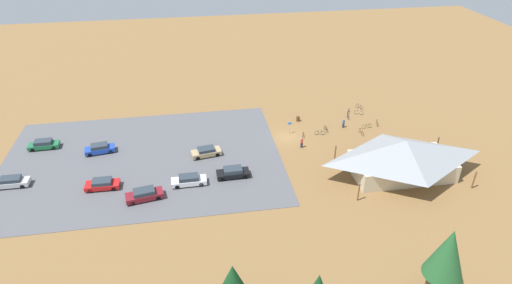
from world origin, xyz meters
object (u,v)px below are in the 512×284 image
Objects in this scene: bicycle_green_mid_cluster at (367,126)px; bicycle_purple_yard_center at (348,111)px; car_silver_far_end at (11,182)px; visitor_crossing_yard at (344,123)px; pine_center at (448,253)px; car_red_inner_stall at (102,184)px; visitor_at_bikes at (302,142)px; car_white_aisle_side at (189,180)px; bicycle_black_near_sign at (326,129)px; bicycle_yellow_front_row at (377,123)px; bicycle_teal_trailside at (320,133)px; bicycle_orange_yard_right at (361,132)px; trash_bin at (298,119)px; bike_pavilion at (404,155)px; pine_mideast at (233,281)px; bicycle_red_yard_left at (359,107)px; lot_sign at (290,126)px; car_tan_by_curb at (206,152)px; car_black_end_stall at (233,172)px; car_green_second_row at (44,144)px; bicycle_blue_edge_north at (348,116)px; bicycle_white_by_bin at (359,113)px; bicycle_silver_near_porch at (303,135)px; car_maroon_mid_lot at (144,195)px; car_blue_near_entry at (100,149)px.

bicycle_purple_yard_center is at bearing -79.27° from bicycle_green_mid_cluster.
visitor_crossing_yard reaches higher than car_silver_far_end.
car_red_inner_stall is at bearing -33.88° from pine_center.
car_white_aisle_side is at bearing 21.86° from visitor_at_bikes.
pine_center reaches higher than visitor_crossing_yard.
visitor_at_bikes is (-29.11, -6.02, 0.18)m from car_red_inner_stall.
bicycle_black_near_sign is 7.01m from visitor_at_bikes.
bicycle_yellow_front_row is 0.36× the size of car_silver_far_end.
bicycle_teal_trailside is 1.04× the size of visitor_crossing_yard.
bicycle_orange_yard_right reaches higher than bicycle_yellow_front_row.
bicycle_teal_trailside is at bearing 113.72° from trash_bin.
bike_pavilion is 2.56× the size of pine_mideast.
pine_center reaches higher than bicycle_red_yard_left.
car_silver_far_end is at bearing 15.41° from bicycle_red_yard_left.
lot_sign is 0.27× the size of pine_center.
car_white_aisle_side reaches higher than car_tan_by_curb.
pine_mideast reaches higher than bicycle_purple_yard_center.
car_green_second_row is (28.03, -12.45, -0.01)m from car_black_end_stall.
pine_center is 4.89× the size of bicycle_blue_edge_north.
bicycle_yellow_front_row is 0.97× the size of bicycle_blue_edge_north.
bicycle_green_mid_cluster is 2.52m from bicycle_orange_yard_right.
bicycle_black_near_sign is 36.04m from car_red_inner_stall.
visitor_crossing_yard is (-23.45, -5.25, 0.14)m from car_tan_by_curb.
bicycle_orange_yard_right is (-9.11, 6.25, -0.06)m from trash_bin.
car_white_aisle_side is 1.04× the size of car_green_second_row.
bicycle_orange_yard_right is at bearing -158.63° from car_black_end_stall.
bicycle_teal_trailside is 10.78m from bicycle_yellow_front_row.
bike_pavilion is at bearing 141.77° from visitor_at_bikes.
bike_pavilion is at bearing 87.59° from bicycle_green_mid_cluster.
pine_center reaches higher than bicycle_white_by_bin.
trash_bin is 8.95m from bicycle_blue_edge_north.
bicycle_silver_near_porch is 9.72m from bicycle_orange_yard_right.
pine_center is 38.61m from bicycle_blue_edge_north.
bicycle_orange_yard_right is at bearing 176.81° from bicycle_silver_near_porch.
car_black_end_stall reaches higher than bicycle_teal_trailside.
car_black_end_stall is (23.99, 10.54, 0.36)m from bicycle_green_mid_cluster.
bicycle_orange_yard_right is 0.36× the size of car_maroon_mid_lot.
lot_sign is at bearing -111.61° from pine_mideast.
bicycle_orange_yard_right reaches higher than bicycle_silver_near_porch.
car_blue_near_entry is at bearing -38.78° from car_white_aisle_side.
visitor_at_bikes is at bearing 40.39° from bicycle_teal_trailside.
bicycle_green_mid_cluster is 7.55m from bicycle_red_yard_left.
trash_bin is at bearing -151.88° from car_tan_by_curb.
visitor_crossing_yard reaches higher than bicycle_purple_yard_center.
bicycle_white_by_bin is (-6.96, -39.05, -5.16)m from pine_center.
trash_bin is 19.92m from car_black_end_stall.
car_tan_by_curb is at bearing 21.50° from bicycle_purple_yard_center.
car_tan_by_curb is at bearing 18.78° from bicycle_white_by_bin.
bicycle_red_yard_left is 0.30× the size of car_maroon_mid_lot.
bicycle_orange_yard_right is (2.25, 6.92, 0.03)m from bicycle_white_by_bin.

